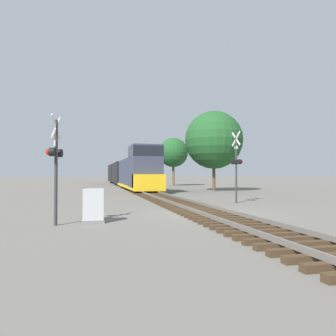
{
  "coord_description": "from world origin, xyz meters",
  "views": [
    {
      "loc": [
        -5.11,
        -14.05,
        1.83
      ],
      "look_at": [
        -0.28,
        6.44,
        2.22
      ],
      "focal_mm": 35.0,
      "sensor_mm": 36.0,
      "label": 1
    }
  ],
  "objects": [
    {
      "name": "freight_train",
      "position": [
        0.0,
        36.84,
        1.98
      ],
      "size": [
        2.87,
        46.97,
        4.59
      ],
      "color": "#33384C",
      "rests_on": "ground"
    },
    {
      "name": "tree_far_right",
      "position": [
        7.79,
        19.07,
        5.49
      ],
      "size": [
        6.23,
        6.23,
        8.61
      ],
      "color": "brown",
      "rests_on": "ground"
    },
    {
      "name": "ground_plane",
      "position": [
        0.0,
        0.0,
        0.0
      ],
      "size": [
        400.0,
        400.0,
        0.0
      ],
      "primitive_type": "plane",
      "color": "#666059"
    },
    {
      "name": "relay_cabinet",
      "position": [
        -5.02,
        -1.42,
        0.63
      ],
      "size": [
        0.83,
        0.62,
        1.28
      ],
      "color": "slate",
      "rests_on": "ground"
    },
    {
      "name": "crossing_signal_near",
      "position": [
        -6.35,
        -1.76,
        2.37
      ],
      "size": [
        0.52,
        1.01,
        3.94
      ],
      "rotation": [
        0.0,
        0.0,
        -1.82
      ],
      "color": "#333333",
      "rests_on": "ground"
    },
    {
      "name": "tree_mid_background",
      "position": [
        7.52,
        35.83,
        5.21
      ],
      "size": [
        4.62,
        4.62,
        7.53
      ],
      "color": "brown",
      "rests_on": "ground"
    },
    {
      "name": "rail_track_bed",
      "position": [
        0.0,
        -0.0,
        0.14
      ],
      "size": [
        2.6,
        160.0,
        0.31
      ],
      "color": "#42301E",
      "rests_on": "ground"
    },
    {
      "name": "crossing_signal_far",
      "position": [
        3.86,
        5.07,
        2.53
      ],
      "size": [
        0.44,
        1.01,
        4.53
      ],
      "rotation": [
        0.0,
        0.0,
        1.72
      ],
      "color": "#333333",
      "rests_on": "ground"
    }
  ]
}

